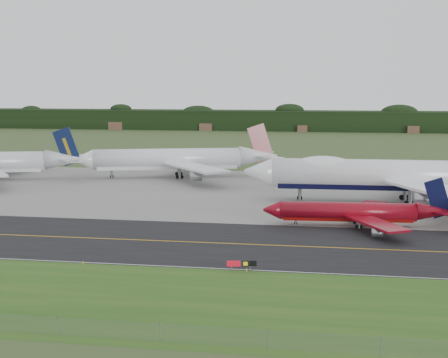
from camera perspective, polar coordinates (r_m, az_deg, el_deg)
ground at (r=116.29m, az=3.05°, el=-5.51°), size 600.00×600.00×0.00m
grass_verge at (r=83.05m, az=0.55°, el=-11.40°), size 400.00×30.00×0.01m
taxiway at (r=112.44m, az=2.84°, el=-6.00°), size 400.00×32.00×0.02m
apron at (r=166.03m, az=4.83°, el=-1.22°), size 400.00×78.00×0.01m
taxiway_centreline at (r=112.43m, az=2.84°, el=-5.99°), size 400.00×0.40×0.00m
taxiway_edge_line at (r=97.61m, az=1.88°, el=-8.28°), size 400.00×0.25×0.00m
perimeter_fence at (r=70.70m, az=-1.01°, el=-14.15°), size 320.00×0.10×320.00m
horizon_treeline at (r=386.79m, az=7.19°, el=5.23°), size 700.00×25.00×12.00m
jet_ba_747 at (r=155.73m, az=15.90°, el=0.31°), size 78.21×64.88×19.69m
jet_red_737 at (r=128.84m, az=12.14°, el=-3.00°), size 37.94×30.91×10.25m
jet_star_tail at (r=192.10m, az=-4.20°, el=1.80°), size 61.54×50.39×16.45m
taxiway_sign at (r=96.99m, az=1.61°, el=-7.74°), size 4.57×1.03×1.54m
edge_marker_left at (r=102.85m, az=-12.76°, el=-7.48°), size 0.16×0.16×0.50m
edge_marker_center at (r=96.54m, az=2.09°, el=-8.34°), size 0.16×0.16×0.50m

